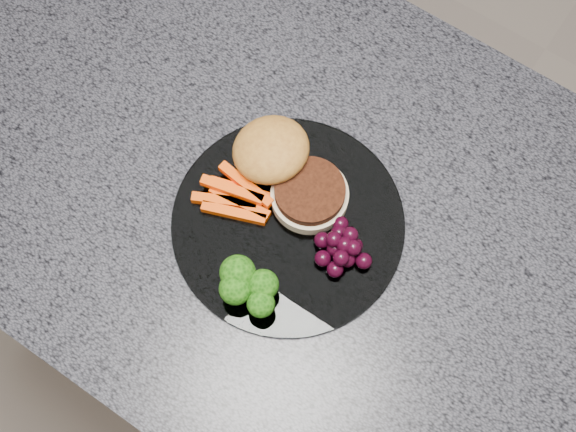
{
  "coord_description": "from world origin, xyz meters",
  "views": [
    {
      "loc": [
        0.08,
        -0.29,
        1.74
      ],
      "look_at": [
        -0.09,
        -0.03,
        0.93
      ],
      "focal_mm": 50.0,
      "sensor_mm": 36.0,
      "label": 1
    }
  ],
  "objects_px": {
    "island_cabinet": "(342,336)",
    "grape_bunch": "(342,247)",
    "plate": "(288,223)",
    "burger": "(285,167)"
  },
  "relations": [
    {
      "from": "plate",
      "to": "grape_bunch",
      "type": "bearing_deg",
      "value": 3.73
    },
    {
      "from": "island_cabinet",
      "to": "grape_bunch",
      "type": "height_order",
      "value": "grape_bunch"
    },
    {
      "from": "plate",
      "to": "burger",
      "type": "relative_size",
      "value": 1.7
    },
    {
      "from": "plate",
      "to": "island_cabinet",
      "type": "bearing_deg",
      "value": 18.73
    },
    {
      "from": "island_cabinet",
      "to": "burger",
      "type": "relative_size",
      "value": 7.83
    },
    {
      "from": "grape_bunch",
      "to": "plate",
      "type": "bearing_deg",
      "value": -176.27
    },
    {
      "from": "island_cabinet",
      "to": "burger",
      "type": "xyz_separation_m",
      "value": [
        -0.12,
        0.02,
        0.5
      ]
    },
    {
      "from": "island_cabinet",
      "to": "plate",
      "type": "bearing_deg",
      "value": -161.27
    },
    {
      "from": "plate",
      "to": "burger",
      "type": "xyz_separation_m",
      "value": [
        -0.04,
        0.05,
        0.02
      ]
    },
    {
      "from": "island_cabinet",
      "to": "grape_bunch",
      "type": "bearing_deg",
      "value": -130.08
    }
  ]
}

